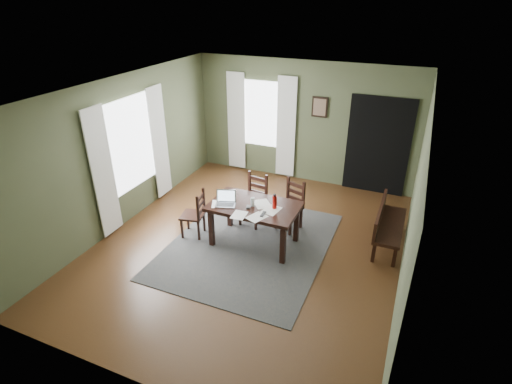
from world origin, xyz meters
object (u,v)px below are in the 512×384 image
at_px(chair_back_right, 291,206).
at_px(dining_table, 254,210).
at_px(water_bottle, 275,202).
at_px(bench, 386,222).
at_px(laptop, 226,201).
at_px(chair_back_left, 254,200).
at_px(chair_end, 195,214).

bearing_deg(chair_back_right, dining_table, -100.20).
height_order(chair_back_right, water_bottle, water_bottle).
relative_size(dining_table, bench, 1.12).
bearing_deg(dining_table, laptop, -162.36).
xyz_separation_m(dining_table, chair_back_right, (0.41, 0.73, -0.21)).
relative_size(chair_back_left, bench, 0.72).
bearing_deg(water_bottle, bench, 24.91).
bearing_deg(laptop, water_bottle, -6.66).
distance_m(dining_table, laptop, 0.51).
relative_size(bench, water_bottle, 5.11).
height_order(dining_table, water_bottle, water_bottle).
bearing_deg(chair_end, dining_table, 87.63).
height_order(dining_table, laptop, laptop).
height_order(dining_table, bench, dining_table).
distance_m(chair_end, chair_back_left, 1.14).
bearing_deg(chair_end, laptop, 81.34).
relative_size(dining_table, chair_back_right, 1.61).
height_order(dining_table, chair_back_right, chair_back_right).
bearing_deg(chair_back_right, water_bottle, -75.83).
bearing_deg(chair_end, bench, 96.10).
height_order(laptop, water_bottle, water_bottle).
relative_size(bench, laptop, 3.38).
height_order(chair_back_left, chair_back_right, chair_back_left).
bearing_deg(bench, chair_back_right, 93.55).
distance_m(dining_table, bench, 2.27).
distance_m(chair_back_left, laptop, 0.88).
bearing_deg(chair_back_left, chair_end, -126.73).
bearing_deg(laptop, bench, 2.44).
xyz_separation_m(chair_back_right, bench, (1.69, 0.10, -0.01)).
xyz_separation_m(chair_back_left, chair_back_right, (0.69, 0.09, -0.02)).
distance_m(chair_back_right, water_bottle, 0.82).
relative_size(chair_back_left, chair_back_right, 1.03).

